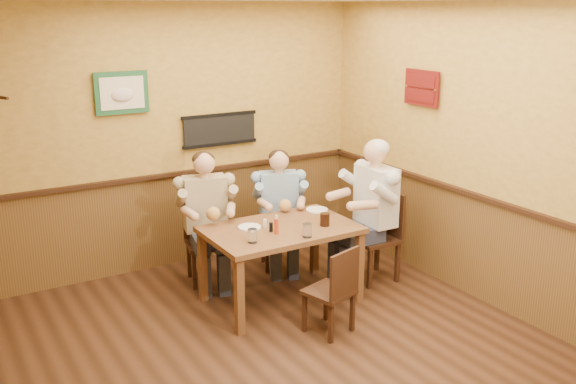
# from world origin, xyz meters

# --- Properties ---
(room) EXTENTS (5.02, 5.03, 2.81)m
(room) POSITION_xyz_m (0.14, 0.17, 1.69)
(room) COLOR black
(room) RESTS_ON ground
(dining_table) EXTENTS (1.40, 0.90, 0.75)m
(dining_table) POSITION_xyz_m (0.80, 1.06, 0.66)
(dining_table) COLOR brown
(dining_table) RESTS_ON ground
(chair_back_left) EXTENTS (0.48, 0.48, 0.87)m
(chair_back_left) POSITION_xyz_m (0.38, 1.84, 0.43)
(chair_back_left) COLOR #361E11
(chair_back_left) RESTS_ON ground
(chair_back_right) EXTENTS (0.49, 0.49, 0.82)m
(chair_back_right) POSITION_xyz_m (1.21, 1.80, 0.41)
(chair_back_right) COLOR #361E11
(chair_back_right) RESTS_ON ground
(chair_right_end) EXTENTS (0.45, 0.45, 0.93)m
(chair_right_end) POSITION_xyz_m (1.89, 1.00, 0.47)
(chair_right_end) COLOR #361E11
(chair_right_end) RESTS_ON ground
(chair_near_side) EXTENTS (0.45, 0.45, 0.79)m
(chair_near_side) POSITION_xyz_m (0.85, 0.32, 0.40)
(chair_near_side) COLOR #361E11
(chair_near_side) RESTS_ON ground
(diner_tan_shirt) EXTENTS (0.69, 0.69, 1.24)m
(diner_tan_shirt) POSITION_xyz_m (0.38, 1.84, 0.62)
(diner_tan_shirt) COLOR tan
(diner_tan_shirt) RESTS_ON ground
(diner_blue_polo) EXTENTS (0.70, 0.70, 1.17)m
(diner_blue_polo) POSITION_xyz_m (1.21, 1.80, 0.59)
(diner_blue_polo) COLOR #7F9FBE
(diner_blue_polo) RESTS_ON ground
(diner_white_elder) EXTENTS (0.64, 0.64, 1.33)m
(diner_white_elder) POSITION_xyz_m (1.89, 1.00, 0.67)
(diner_white_elder) COLOR silver
(diner_white_elder) RESTS_ON ground
(water_glass_left) EXTENTS (0.11, 0.11, 0.13)m
(water_glass_left) POSITION_xyz_m (0.39, 0.84, 0.81)
(water_glass_left) COLOR white
(water_glass_left) RESTS_ON dining_table
(water_glass_mid) EXTENTS (0.10, 0.10, 0.13)m
(water_glass_mid) POSITION_xyz_m (0.87, 0.71, 0.81)
(water_glass_mid) COLOR silver
(water_glass_mid) RESTS_ON dining_table
(cola_tumbler) EXTENTS (0.12, 0.12, 0.12)m
(cola_tumbler) POSITION_xyz_m (1.19, 0.89, 0.81)
(cola_tumbler) COLOR black
(cola_tumbler) RESTS_ON dining_table
(hot_sauce_bottle) EXTENTS (0.05, 0.05, 0.16)m
(hot_sauce_bottle) POSITION_xyz_m (0.68, 0.92, 0.83)
(hot_sauce_bottle) COLOR #BA3513
(hot_sauce_bottle) RESTS_ON dining_table
(salt_shaker) EXTENTS (0.04, 0.04, 0.08)m
(salt_shaker) POSITION_xyz_m (0.67, 1.12, 0.79)
(salt_shaker) COLOR white
(salt_shaker) RESTS_ON dining_table
(pepper_shaker) EXTENTS (0.04, 0.04, 0.09)m
(pepper_shaker) POSITION_xyz_m (0.66, 1.00, 0.79)
(pepper_shaker) COLOR black
(pepper_shaker) RESTS_ON dining_table
(plate_far_left) EXTENTS (0.27, 0.27, 0.01)m
(plate_far_left) POSITION_xyz_m (0.54, 1.19, 0.76)
(plate_far_left) COLOR white
(plate_far_left) RESTS_ON dining_table
(plate_far_right) EXTENTS (0.24, 0.24, 0.01)m
(plate_far_right) POSITION_xyz_m (1.38, 1.32, 0.76)
(plate_far_right) COLOR white
(plate_far_right) RESTS_ON dining_table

